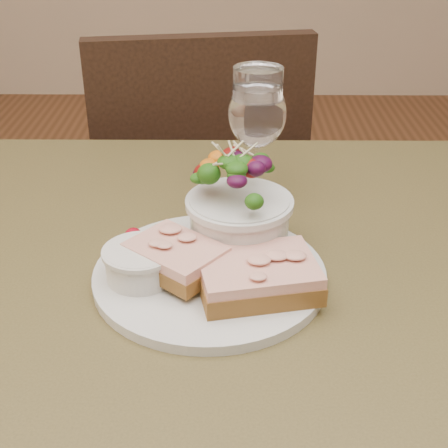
{
  "coord_description": "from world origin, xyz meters",
  "views": [
    {
      "loc": [
        0.0,
        -0.6,
        1.15
      ],
      "look_at": [
        -0.0,
        0.0,
        0.81
      ],
      "focal_mm": 50.0,
      "sensor_mm": 36.0,
      "label": 1
    }
  ],
  "objects_px": {
    "ramekin": "(140,262)",
    "salad_bowl": "(239,200)",
    "cafe_table": "(227,337)",
    "wine_glass": "(257,118)",
    "chair_far": "(197,269)",
    "sandwich_back": "(176,257)",
    "sandwich_front": "(258,276)",
    "dinner_plate": "(210,275)"
  },
  "relations": [
    {
      "from": "chair_far",
      "to": "salad_bowl",
      "type": "bearing_deg",
      "value": 88.9
    },
    {
      "from": "cafe_table",
      "to": "ramekin",
      "type": "distance_m",
      "value": 0.17
    },
    {
      "from": "sandwich_front",
      "to": "sandwich_back",
      "type": "height_order",
      "value": "sandwich_back"
    },
    {
      "from": "cafe_table",
      "to": "wine_glass",
      "type": "relative_size",
      "value": 4.57
    },
    {
      "from": "cafe_table",
      "to": "salad_bowl",
      "type": "relative_size",
      "value": 6.3
    },
    {
      "from": "chair_far",
      "to": "sandwich_front",
      "type": "bearing_deg",
      "value": 89.34
    },
    {
      "from": "ramekin",
      "to": "salad_bowl",
      "type": "height_order",
      "value": "salad_bowl"
    },
    {
      "from": "sandwich_back",
      "to": "salad_bowl",
      "type": "xyz_separation_m",
      "value": [
        0.07,
        0.06,
        0.04
      ]
    },
    {
      "from": "chair_far",
      "to": "dinner_plate",
      "type": "height_order",
      "value": "chair_far"
    },
    {
      "from": "sandwich_back",
      "to": "wine_glass",
      "type": "bearing_deg",
      "value": 104.21
    },
    {
      "from": "ramekin",
      "to": "chair_far",
      "type": "bearing_deg",
      "value": 88.63
    },
    {
      "from": "cafe_table",
      "to": "ramekin",
      "type": "relative_size",
      "value": 10.57
    },
    {
      "from": "chair_far",
      "to": "wine_glass",
      "type": "relative_size",
      "value": 5.14
    },
    {
      "from": "wine_glass",
      "to": "dinner_plate",
      "type": "bearing_deg",
      "value": -106.92
    },
    {
      "from": "dinner_plate",
      "to": "sandwich_back",
      "type": "height_order",
      "value": "sandwich_back"
    },
    {
      "from": "sandwich_front",
      "to": "sandwich_back",
      "type": "distance_m",
      "value": 0.09
    },
    {
      "from": "wine_glass",
      "to": "sandwich_front",
      "type": "bearing_deg",
      "value": -91.42
    },
    {
      "from": "sandwich_front",
      "to": "ramekin",
      "type": "distance_m",
      "value": 0.13
    },
    {
      "from": "sandwich_back",
      "to": "dinner_plate",
      "type": "bearing_deg",
      "value": 52.85
    },
    {
      "from": "chair_far",
      "to": "wine_glass",
      "type": "bearing_deg",
      "value": 93.46
    },
    {
      "from": "cafe_table",
      "to": "sandwich_back",
      "type": "xyz_separation_m",
      "value": [
        -0.06,
        -0.03,
        0.14
      ]
    },
    {
      "from": "ramekin",
      "to": "wine_glass",
      "type": "bearing_deg",
      "value": 57.01
    },
    {
      "from": "cafe_table",
      "to": "dinner_plate",
      "type": "height_order",
      "value": "dinner_plate"
    },
    {
      "from": "sandwich_front",
      "to": "salad_bowl",
      "type": "distance_m",
      "value": 0.1
    },
    {
      "from": "cafe_table",
      "to": "salad_bowl",
      "type": "bearing_deg",
      "value": 68.92
    },
    {
      "from": "chair_far",
      "to": "sandwich_back",
      "type": "distance_m",
      "value": 0.87
    },
    {
      "from": "dinner_plate",
      "to": "wine_glass",
      "type": "height_order",
      "value": "wine_glass"
    },
    {
      "from": "cafe_table",
      "to": "dinner_plate",
      "type": "xyz_separation_m",
      "value": [
        -0.02,
        -0.02,
        0.11
      ]
    },
    {
      "from": "cafe_table",
      "to": "sandwich_front",
      "type": "distance_m",
      "value": 0.14
    },
    {
      "from": "sandwich_front",
      "to": "sandwich_back",
      "type": "relative_size",
      "value": 1.13
    },
    {
      "from": "cafe_table",
      "to": "sandwich_back",
      "type": "distance_m",
      "value": 0.15
    },
    {
      "from": "wine_glass",
      "to": "sandwich_back",
      "type": "bearing_deg",
      "value": -115.4
    },
    {
      "from": "cafe_table",
      "to": "chair_far",
      "type": "distance_m",
      "value": 0.78
    },
    {
      "from": "sandwich_back",
      "to": "sandwich_front",
      "type": "bearing_deg",
      "value": 22.98
    },
    {
      "from": "cafe_table",
      "to": "ramekin",
      "type": "height_order",
      "value": "ramekin"
    },
    {
      "from": "dinner_plate",
      "to": "salad_bowl",
      "type": "xyz_separation_m",
      "value": [
        0.03,
        0.06,
        0.07
      ]
    },
    {
      "from": "cafe_table",
      "to": "salad_bowl",
      "type": "height_order",
      "value": "salad_bowl"
    },
    {
      "from": "chair_far",
      "to": "dinner_plate",
      "type": "distance_m",
      "value": 0.85
    },
    {
      "from": "salad_bowl",
      "to": "sandwich_front",
      "type": "bearing_deg",
      "value": -78.53
    },
    {
      "from": "sandwich_front",
      "to": "sandwich_back",
      "type": "bearing_deg",
      "value": 151.96
    },
    {
      "from": "sandwich_back",
      "to": "ramekin",
      "type": "distance_m",
      "value": 0.04
    },
    {
      "from": "ramekin",
      "to": "sandwich_back",
      "type": "bearing_deg",
      "value": 8.81
    }
  ]
}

